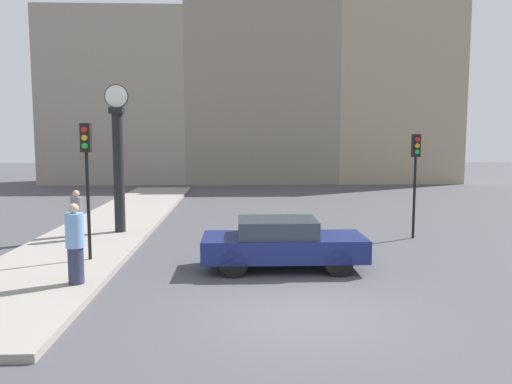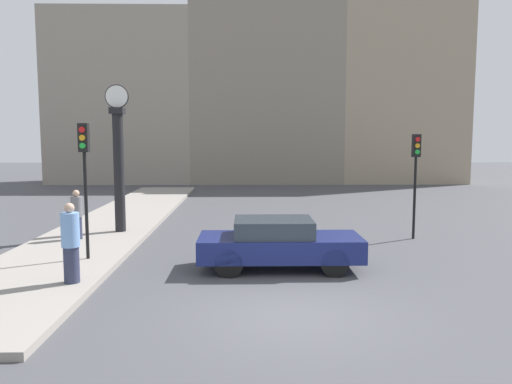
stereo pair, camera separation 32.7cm
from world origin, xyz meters
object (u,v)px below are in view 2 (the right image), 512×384
Objects in this scene: traffic_light_far at (416,164)px; street_clock at (119,162)px; traffic_light_near at (84,162)px; pedestrian_grey_jacket at (77,215)px; pedestrian_blue_stripe at (71,243)px; sedan_car at (278,243)px.

street_clock is at bearing 175.83° from traffic_light_far.
traffic_light_far is at bearing 18.07° from traffic_light_near.
traffic_light_near is 2.28× the size of pedestrian_grey_jacket.
traffic_light_near reaches higher than pedestrian_blue_stripe.
street_clock is at bearing 51.84° from pedestrian_grey_jacket.
pedestrian_blue_stripe is at bearing -85.75° from street_clock.
traffic_light_far reaches higher than pedestrian_blue_stripe.
sedan_car is 5.57m from traffic_light_near.
street_clock is 6.45m from pedestrian_blue_stripe.
sedan_car is 5.07m from pedestrian_blue_stripe.
traffic_light_far is at bearing 38.53° from sedan_car.
traffic_light_far is 0.70× the size of street_clock.
sedan_car is 0.83× the size of street_clock.
street_clock is at bearing 138.74° from sedan_car.
traffic_light_far is (9.99, 3.26, -0.23)m from traffic_light_near.
pedestrian_grey_jacket is at bearing 152.63° from sedan_car.
traffic_light_near is 0.72× the size of street_clock.
pedestrian_grey_jacket is at bearing 113.69° from traffic_light_near.
street_clock is 2.79× the size of pedestrian_blue_stripe.
pedestrian_blue_stripe is (0.35, -2.26, -1.71)m from traffic_light_near.
pedestrian_grey_jacket is 5.14m from pedestrian_blue_stripe.
pedestrian_blue_stripe is (1.52, -4.91, 0.11)m from pedestrian_grey_jacket.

